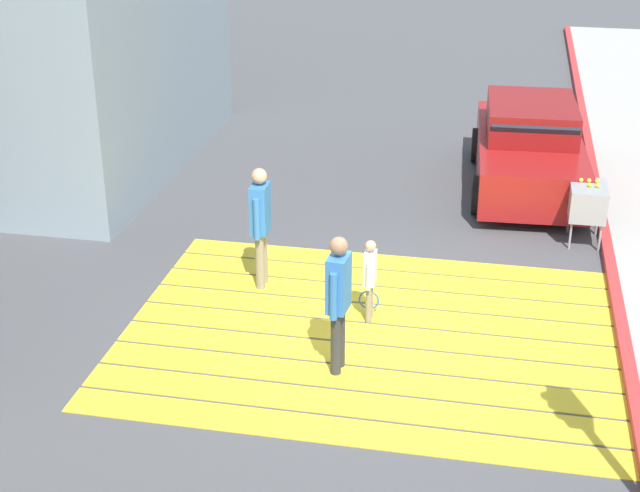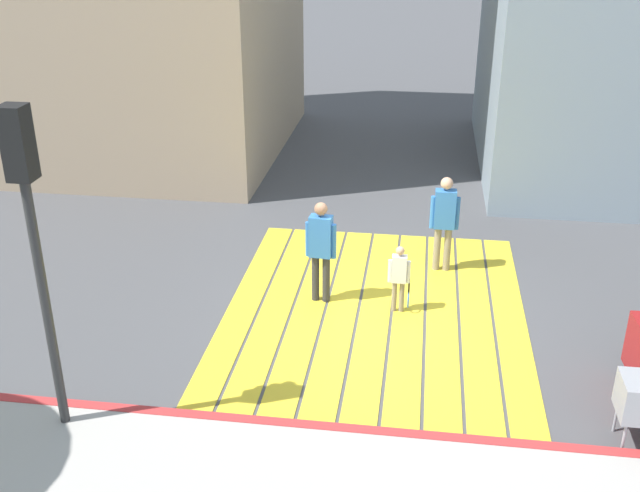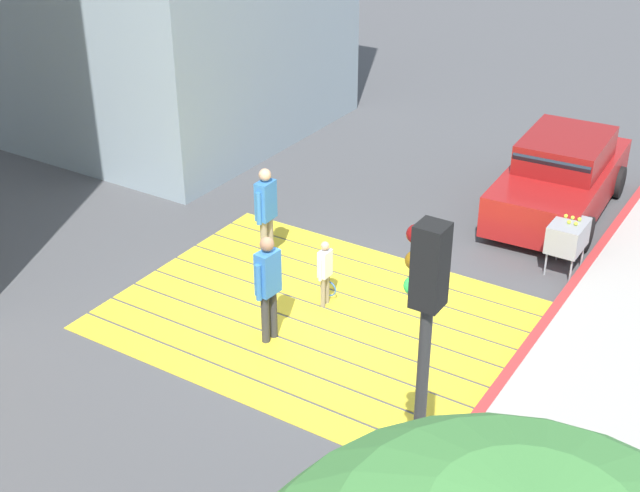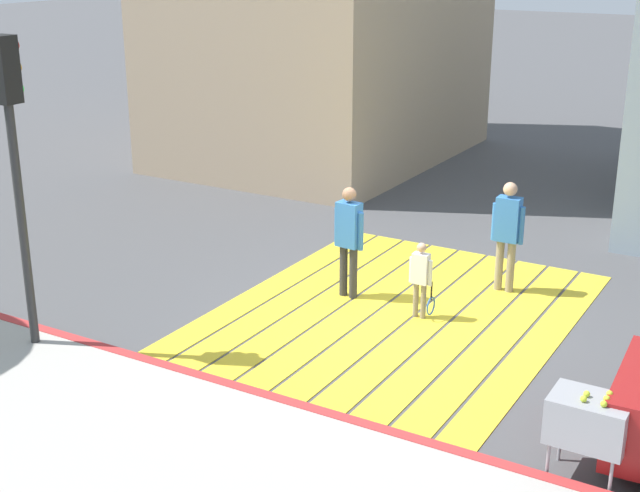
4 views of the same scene
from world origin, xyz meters
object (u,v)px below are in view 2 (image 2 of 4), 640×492
object	(u,v)px
pedestrian_adult_trailing	(321,245)
traffic_light_corner	(30,209)
pedestrian_child_with_racket	(400,276)
pedestrian_adult_lead	(444,217)

from	to	relation	value
pedestrian_adult_trailing	traffic_light_corner	bearing A→B (deg)	144.04
pedestrian_child_with_racket	pedestrian_adult_lead	bearing A→B (deg)	-22.99
traffic_light_corner	pedestrian_child_with_racket	distance (m)	5.98
pedestrian_child_with_racket	pedestrian_adult_trailing	bearing A→B (deg)	81.85
pedestrian_adult_trailing	pedestrian_child_with_racket	size ratio (longest dim) A/B	1.51
traffic_light_corner	pedestrian_adult_lead	world-z (taller)	traffic_light_corner
traffic_light_corner	pedestrian_child_with_racket	size ratio (longest dim) A/B	3.59
traffic_light_corner	pedestrian_child_with_racket	bearing A→B (deg)	-48.38
traffic_light_corner	pedestrian_child_with_racket	world-z (taller)	traffic_light_corner
traffic_light_corner	pedestrian_adult_lead	bearing A→B (deg)	-42.16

